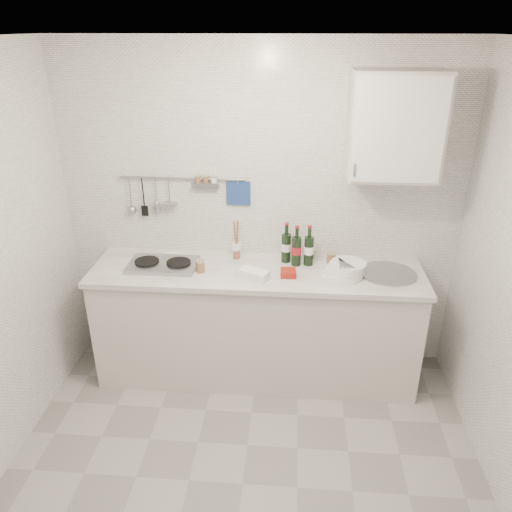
{
  "coord_description": "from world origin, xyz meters",
  "views": [
    {
      "loc": [
        0.25,
        -2.16,
        2.55
      ],
      "look_at": [
        0.01,
        0.9,
        1.12
      ],
      "focal_mm": 35.0,
      "sensor_mm": 36.0,
      "label": 1
    }
  ],
  "objects_px": {
    "wine_bottles": "(297,245)",
    "utensil_crock": "(237,249)",
    "plate_stack_sink": "(345,270)",
    "wall_cabinet": "(395,126)",
    "plate_stack_hob": "(171,262)"
  },
  "relations": [
    {
      "from": "plate_stack_hob",
      "to": "plate_stack_sink",
      "type": "xyz_separation_m",
      "value": [
        1.29,
        -0.1,
        0.03
      ]
    },
    {
      "from": "plate_stack_hob",
      "to": "utensil_crock",
      "type": "relative_size",
      "value": 1.03
    },
    {
      "from": "wall_cabinet",
      "to": "wine_bottles",
      "type": "distance_m",
      "value": 1.07
    },
    {
      "from": "wine_bottles",
      "to": "utensil_crock",
      "type": "bearing_deg",
      "value": 170.38
    },
    {
      "from": "plate_stack_hob",
      "to": "utensil_crock",
      "type": "distance_m",
      "value": 0.51
    },
    {
      "from": "wine_bottles",
      "to": "plate_stack_sink",
      "type": "bearing_deg",
      "value": -26.28
    },
    {
      "from": "utensil_crock",
      "to": "plate_stack_sink",
      "type": "bearing_deg",
      "value": -17.12
    },
    {
      "from": "utensil_crock",
      "to": "wall_cabinet",
      "type": "bearing_deg",
      "value": -4.65
    },
    {
      "from": "wall_cabinet",
      "to": "wine_bottles",
      "type": "xyz_separation_m",
      "value": [
        -0.61,
        0.01,
        -0.87
      ]
    },
    {
      "from": "wall_cabinet",
      "to": "plate_stack_sink",
      "type": "distance_m",
      "value": 1.03
    },
    {
      "from": "wine_bottles",
      "to": "wall_cabinet",
      "type": "bearing_deg",
      "value": -0.82
    },
    {
      "from": "plate_stack_sink",
      "to": "wall_cabinet",
      "type": "bearing_deg",
      "value": 31.48
    },
    {
      "from": "plate_stack_hob",
      "to": "utensil_crock",
      "type": "bearing_deg",
      "value": 17.25
    },
    {
      "from": "wall_cabinet",
      "to": "utensil_crock",
      "type": "relative_size",
      "value": 2.3
    },
    {
      "from": "plate_stack_sink",
      "to": "utensil_crock",
      "type": "bearing_deg",
      "value": 162.88
    }
  ]
}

